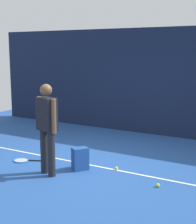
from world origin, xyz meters
name	(u,v)px	position (x,y,z in m)	size (l,w,h in m)	color
ground_plane	(88,162)	(0.00, 0.00, 0.00)	(12.00, 12.00, 0.00)	#234C93
back_fence	(146,81)	(0.00, 3.00, 1.45)	(10.00, 0.10, 2.90)	#141E38
court_line	(85,164)	(0.00, -0.13, 0.00)	(9.00, 0.05, 0.00)	white
tennis_player	(47,124)	(-0.28, -0.97, 0.97)	(0.51, 0.33, 1.70)	black
tennis_racket	(23,160)	(-1.24, -0.62, 0.01)	(0.63, 0.43, 0.03)	black
backpack	(80,159)	(0.08, -0.45, 0.21)	(0.38, 0.37, 0.44)	#1E478C
tennis_ball_near_player	(116,168)	(0.72, -0.12, 0.03)	(0.07, 0.07, 0.07)	#CCE033
tennis_ball_by_fence	(158,185)	(1.71, -0.52, 0.03)	(0.07, 0.07, 0.07)	#CCE033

